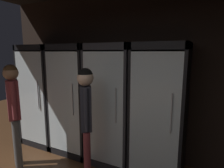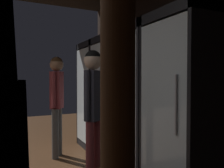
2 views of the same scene
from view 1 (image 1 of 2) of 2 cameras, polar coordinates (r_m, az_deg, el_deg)
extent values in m
cube|color=black|center=(3.11, 12.73, 2.25)|extent=(6.00, 0.06, 2.80)
cube|color=black|center=(4.13, -16.77, -2.30)|extent=(0.73, 0.04, 1.92)
cube|color=black|center=(4.17, -23.15, -2.57)|extent=(0.04, 0.66, 1.92)
cube|color=black|center=(3.68, -16.18, -3.73)|extent=(0.04, 0.66, 1.92)
cube|color=black|center=(3.83, -20.68, 10.28)|extent=(0.73, 0.66, 0.10)
cube|color=black|center=(4.21, -19.14, -15.30)|extent=(0.73, 0.66, 0.10)
cube|color=white|center=(4.11, -17.05, -2.38)|extent=(0.65, 0.02, 1.68)
cube|color=silver|center=(3.71, -23.47, -4.05)|extent=(0.65, 0.02, 1.68)
cylinder|color=#B2B2B7|center=(3.51, -21.59, -3.07)|extent=(0.02, 0.02, 0.50)
cube|color=silver|center=(4.18, -19.20, -14.43)|extent=(0.63, 0.58, 0.02)
cylinder|color=#9EAD99|center=(4.28, -21.19, -12.23)|extent=(0.08, 0.08, 0.22)
cylinder|color=#9EAD99|center=(4.23, -21.32, -10.27)|extent=(0.03, 0.03, 0.09)
cylinder|color=tan|center=(4.28, -21.19, -12.19)|extent=(0.08, 0.08, 0.06)
cylinder|color=brown|center=(4.11, -19.68, -12.97)|extent=(0.07, 0.07, 0.23)
cylinder|color=brown|center=(4.06, -19.80, -10.99)|extent=(0.03, 0.03, 0.07)
cylinder|color=tan|center=(4.12, -19.66, -13.26)|extent=(0.07, 0.07, 0.06)
cylinder|color=black|center=(4.02, -16.79, -13.58)|extent=(0.06, 0.06, 0.20)
cylinder|color=black|center=(3.97, -16.89, -11.78)|extent=(0.02, 0.02, 0.07)
cylinder|color=white|center=(4.03, -16.77, -13.84)|extent=(0.06, 0.06, 0.05)
cube|color=silver|center=(4.03, -19.53, -8.99)|extent=(0.63, 0.58, 0.02)
cylinder|color=#9EAD99|center=(4.08, -21.69, -7.29)|extent=(0.08, 0.08, 0.20)
cylinder|color=#9EAD99|center=(4.04, -21.82, -5.30)|extent=(0.02, 0.02, 0.09)
cylinder|color=#B2332D|center=(4.08, -21.68, -7.46)|extent=(0.08, 0.08, 0.08)
cylinder|color=#336B38|center=(3.88, -18.21, -7.95)|extent=(0.07, 0.07, 0.20)
cylinder|color=#336B38|center=(3.84, -18.32, -5.90)|extent=(0.02, 0.02, 0.08)
cylinder|color=#2D2D33|center=(3.88, -18.21, -7.84)|extent=(0.07, 0.07, 0.06)
cube|color=silver|center=(3.92, -19.88, -3.19)|extent=(0.63, 0.58, 0.02)
cylinder|color=#194723|center=(4.08, -21.70, -1.21)|extent=(0.08, 0.08, 0.21)
cylinder|color=#194723|center=(4.06, -21.82, 0.68)|extent=(0.02, 0.02, 0.07)
cylinder|color=white|center=(4.08, -21.68, -1.54)|extent=(0.08, 0.08, 0.06)
cylinder|color=#9EAD99|center=(3.92, -19.50, -1.32)|extent=(0.06, 0.06, 0.23)
cylinder|color=#9EAD99|center=(3.90, -19.62, 0.85)|extent=(0.02, 0.02, 0.07)
cylinder|color=beige|center=(3.93, -19.48, -1.59)|extent=(0.06, 0.06, 0.07)
cylinder|color=#336B38|center=(3.74, -17.91, -2.07)|extent=(0.06, 0.06, 0.19)
cylinder|color=#336B38|center=(3.71, -18.02, -0.13)|extent=(0.02, 0.02, 0.07)
cylinder|color=#2D2D33|center=(3.74, -17.92, -1.93)|extent=(0.07, 0.07, 0.06)
cube|color=silver|center=(3.85, -20.24, 2.87)|extent=(0.63, 0.58, 0.02)
cylinder|color=#194723|center=(3.96, -21.70, 4.51)|extent=(0.08, 0.08, 0.20)
cylinder|color=#194723|center=(3.95, -21.83, 6.46)|extent=(0.02, 0.02, 0.07)
cylinder|color=tan|center=(3.96, -21.69, 4.23)|extent=(0.08, 0.08, 0.08)
cylinder|color=#194723|center=(3.70, -19.06, 4.51)|extent=(0.07, 0.07, 0.22)
cylinder|color=#194723|center=(3.69, -19.20, 6.90)|extent=(0.02, 0.02, 0.09)
cylinder|color=white|center=(3.71, -19.04, 4.20)|extent=(0.07, 0.07, 0.07)
cube|color=black|center=(3.67, -8.18, -3.48)|extent=(0.73, 0.04, 1.92)
cube|color=black|center=(3.64, -15.45, -3.85)|extent=(0.04, 0.66, 1.92)
cube|color=black|center=(3.23, -6.30, -5.26)|extent=(0.04, 0.66, 1.92)
cube|color=black|center=(3.32, -11.68, 10.87)|extent=(0.73, 0.66, 0.10)
cube|color=black|center=(3.75, -10.67, -18.12)|extent=(0.73, 0.66, 0.10)
cube|color=white|center=(3.64, -8.45, -3.58)|extent=(0.65, 0.02, 1.68)
cube|color=silver|center=(3.18, -14.70, -5.75)|extent=(0.65, 0.02, 1.68)
cylinder|color=#B2B2B7|center=(3.00, -11.95, -4.67)|extent=(0.02, 0.02, 0.50)
cube|color=silver|center=(3.72, -10.71, -17.17)|extent=(0.63, 0.58, 0.02)
cylinder|color=brown|center=(3.83, -13.20, -14.35)|extent=(0.06, 0.06, 0.23)
cylinder|color=brown|center=(3.77, -13.30, -12.16)|extent=(0.02, 0.02, 0.08)
cylinder|color=beige|center=(3.84, -13.20, -14.47)|extent=(0.06, 0.06, 0.09)
cylinder|color=gray|center=(3.71, -11.86, -15.18)|extent=(0.08, 0.08, 0.23)
cylinder|color=gray|center=(3.64, -11.95, -12.88)|extent=(0.02, 0.02, 0.09)
cylinder|color=white|center=(3.72, -11.84, -15.64)|extent=(0.08, 0.08, 0.08)
cylinder|color=brown|center=(3.61, -9.93, -15.98)|extent=(0.07, 0.07, 0.21)
cylinder|color=brown|center=(3.55, -10.00, -13.80)|extent=(0.03, 0.03, 0.09)
cylinder|color=#2D2D33|center=(3.62, -9.92, -16.24)|extent=(0.07, 0.07, 0.06)
cylinder|color=gray|center=(3.57, -7.33, -16.24)|extent=(0.08, 0.08, 0.21)
cylinder|color=gray|center=(3.51, -7.38, -14.15)|extent=(0.03, 0.03, 0.07)
cylinder|color=#2D2D33|center=(3.56, -7.33, -16.20)|extent=(0.08, 0.08, 0.08)
cube|color=silver|center=(3.50, -11.00, -9.02)|extent=(0.63, 0.58, 0.02)
cylinder|color=black|center=(3.57, -13.98, -6.73)|extent=(0.08, 0.08, 0.23)
cylinder|color=black|center=(3.53, -14.08, -4.45)|extent=(0.03, 0.03, 0.06)
cylinder|color=beige|center=(3.57, -13.98, -6.71)|extent=(0.08, 0.08, 0.07)
cylinder|color=#194723|center=(3.51, -10.53, -7.24)|extent=(0.07, 0.07, 0.19)
cylinder|color=#194723|center=(3.47, -10.60, -5.20)|extent=(0.02, 0.02, 0.07)
cylinder|color=tan|center=(3.51, -10.52, -7.53)|extent=(0.08, 0.08, 0.05)
cylinder|color=#9EAD99|center=(3.38, -8.03, -7.43)|extent=(0.07, 0.07, 0.23)
cylinder|color=#9EAD99|center=(3.33, -8.09, -4.81)|extent=(0.03, 0.03, 0.09)
cylinder|color=white|center=(3.38, -8.03, -7.45)|extent=(0.08, 0.08, 0.08)
cube|color=silver|center=(3.37, -11.31, -0.02)|extent=(0.63, 0.58, 0.02)
cylinder|color=gray|center=(3.48, -14.25, 2.27)|extent=(0.06, 0.06, 0.23)
cylinder|color=gray|center=(3.46, -14.35, 4.76)|extent=(0.02, 0.02, 0.07)
cylinder|color=#2D2D33|center=(3.48, -14.25, 2.33)|extent=(0.06, 0.06, 0.09)
cylinder|color=#9EAD99|center=(3.38, -10.99, 1.82)|extent=(0.07, 0.07, 0.19)
cylinder|color=#9EAD99|center=(3.37, -11.06, 4.02)|extent=(0.02, 0.02, 0.07)
cylinder|color=#B2332D|center=(3.38, -10.99, 1.98)|extent=(0.07, 0.07, 0.05)
cylinder|color=brown|center=(3.26, -8.13, 1.84)|extent=(0.07, 0.07, 0.22)
cylinder|color=brown|center=(3.24, -8.19, 4.62)|extent=(0.02, 0.02, 0.10)
cylinder|color=beige|center=(3.26, -8.13, 1.97)|extent=(0.07, 0.07, 0.07)
cube|color=#2B2B30|center=(3.31, 2.60, -4.85)|extent=(0.73, 0.04, 1.92)
cube|color=#2B2B30|center=(3.20, -5.35, -5.40)|extent=(0.04, 0.66, 1.92)
cube|color=#2B2B30|center=(2.91, 6.31, -6.98)|extent=(0.04, 0.66, 1.92)
cube|color=#2B2B30|center=(2.92, 0.20, 11.24)|extent=(0.73, 0.66, 0.10)
cube|color=#2B2B30|center=(3.40, 0.18, -21.09)|extent=(0.73, 0.66, 0.10)
cube|color=white|center=(3.28, 2.39, -4.97)|extent=(0.65, 0.02, 1.68)
cube|color=silver|center=(2.76, -2.80, -7.82)|extent=(0.65, 0.02, 1.68)
cylinder|color=#B2B2B7|center=(2.62, 1.10, -6.62)|extent=(0.02, 0.02, 0.50)
cube|color=silver|center=(3.36, 0.18, -20.07)|extent=(0.63, 0.58, 0.02)
cylinder|color=black|center=(3.39, -2.11, -17.78)|extent=(0.07, 0.07, 0.19)
cylinder|color=black|center=(3.33, -2.12, -15.74)|extent=(0.02, 0.02, 0.07)
cylinder|color=tan|center=(3.40, -2.11, -18.02)|extent=(0.07, 0.07, 0.05)
cylinder|color=#336B38|center=(3.24, 2.70, -18.82)|extent=(0.08, 0.08, 0.23)
cylinder|color=#336B38|center=(3.17, 2.73, -16.44)|extent=(0.03, 0.03, 0.07)
cylinder|color=white|center=(3.24, 2.70, -18.78)|extent=(0.08, 0.08, 0.07)
cube|color=silver|center=(3.18, 0.19, -13.53)|extent=(0.63, 0.58, 0.02)
cylinder|color=#9EAD99|center=(3.25, -2.89, -10.80)|extent=(0.06, 0.06, 0.22)
cylinder|color=#9EAD99|center=(3.20, -2.91, -8.33)|extent=(0.02, 0.02, 0.08)
cylinder|color=tan|center=(3.26, -2.89, -11.27)|extent=(0.07, 0.07, 0.06)
cylinder|color=#336B38|center=(3.16, 0.22, -11.57)|extent=(0.07, 0.07, 0.20)
cylinder|color=#336B38|center=(3.11, 0.22, -9.02)|extent=(0.02, 0.02, 0.10)
cylinder|color=beige|center=(3.16, 0.22, -11.46)|extent=(0.07, 0.07, 0.06)
cylinder|color=brown|center=(3.07, 3.89, -12.35)|extent=(0.07, 0.07, 0.19)
cylinder|color=brown|center=(3.02, 3.92, -9.98)|extent=(0.02, 0.02, 0.08)
cylinder|color=#2D2D33|center=(3.07, 3.89, -12.21)|extent=(0.07, 0.07, 0.05)
cube|color=silver|center=(3.04, 0.19, -6.28)|extent=(0.63, 0.58, 0.02)
cylinder|color=gray|center=(3.09, -3.41, -3.56)|extent=(0.06, 0.06, 0.24)
cylinder|color=gray|center=(3.06, -3.43, -0.82)|extent=(0.02, 0.02, 0.06)
cylinder|color=beige|center=(3.10, -3.40, -3.96)|extent=(0.07, 0.07, 0.06)
cylinder|color=#336B38|center=(2.98, -0.19, -4.56)|extent=(0.07, 0.07, 0.19)
cylinder|color=#336B38|center=(2.95, -0.19, -2.06)|extent=(0.02, 0.02, 0.07)
cylinder|color=#2D2D33|center=(2.98, -0.19, -4.69)|extent=(0.08, 0.08, 0.07)
cylinder|color=#336B38|center=(2.91, 3.61, -4.77)|extent=(0.07, 0.07, 0.20)
cylinder|color=#336B38|center=(2.88, 3.64, -1.86)|extent=(0.03, 0.03, 0.10)
cylinder|color=#2D2D33|center=(2.91, 3.61, -5.04)|extent=(0.08, 0.08, 0.06)
cube|color=silver|center=(2.95, 0.20, 1.54)|extent=(0.63, 0.58, 0.02)
cylinder|color=#336B38|center=(3.06, -3.62, 3.86)|extent=(0.08, 0.08, 0.20)
cylinder|color=#336B38|center=(3.05, -3.64, 6.31)|extent=(0.03, 0.03, 0.06)
cylinder|color=white|center=(3.06, -3.62, 3.91)|extent=(0.08, 0.08, 0.07)
cylinder|color=#194723|center=(2.99, -0.90, 3.79)|extent=(0.07, 0.07, 0.20)
cylinder|color=#194723|center=(2.98, -0.91, 6.65)|extent=(0.03, 0.03, 0.09)
cylinder|color=#2D2D33|center=(2.99, -0.90, 3.95)|extent=(0.08, 0.08, 0.07)
cylinder|color=black|center=(2.92, 1.70, 3.74)|extent=(0.08, 0.08, 0.22)
cylinder|color=black|center=(2.91, 1.72, 6.49)|extent=(0.03, 0.03, 0.06)
cylinder|color=#2D2D33|center=(2.92, 1.70, 3.66)|extent=(0.08, 0.08, 0.06)
cylinder|color=brown|center=(2.83, 4.41, 3.28)|extent=(0.07, 0.07, 0.19)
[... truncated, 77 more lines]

